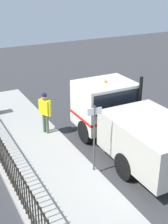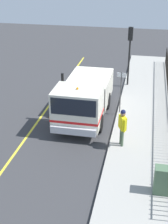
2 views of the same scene
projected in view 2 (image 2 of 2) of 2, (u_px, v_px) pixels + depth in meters
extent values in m
plane|color=#38383A|center=(94.00, 104.00, 19.43)|extent=(47.07, 47.07, 0.00)
cube|color=#A3A099|center=(145.00, 107.00, 18.84)|extent=(3.07, 21.40, 0.15)
cube|color=yellow|center=(53.00, 100.00, 19.90)|extent=(0.12, 19.26, 0.01)
cube|color=silver|center=(78.00, 107.00, 15.67)|extent=(2.36, 1.89, 1.90)
cube|color=black|center=(78.00, 99.00, 15.49)|extent=(2.17, 1.92, 0.83)
cube|color=beige|center=(90.00, 88.00, 18.57)|extent=(2.36, 3.53, 1.43)
cube|color=silver|center=(73.00, 131.00, 15.13)|extent=(2.24, 0.20, 0.36)
cube|color=red|center=(78.00, 115.00, 15.86)|extent=(2.38, 1.90, 0.12)
cylinder|color=black|center=(99.00, 123.00, 16.15)|extent=(0.30, 0.96, 0.96)
cylinder|color=black|center=(59.00, 119.00, 16.53)|extent=(0.30, 0.96, 0.96)
cylinder|color=black|center=(107.00, 101.00, 18.69)|extent=(0.30, 0.96, 0.96)
cylinder|color=black|center=(72.00, 98.00, 19.07)|extent=(0.30, 0.96, 0.96)
sphere|color=orange|center=(77.00, 88.00, 15.23)|extent=(0.12, 0.12, 0.12)
cylinder|color=black|center=(63.00, 94.00, 16.69)|extent=(0.14, 0.14, 2.28)
cube|color=yellow|center=(123.00, 123.00, 14.39)|extent=(0.42, 0.57, 0.65)
sphere|color=#997051|center=(123.00, 114.00, 14.20)|extent=(0.24, 0.24, 0.24)
sphere|color=#14193F|center=(123.00, 112.00, 14.16)|extent=(0.23, 0.23, 0.23)
cylinder|color=#4C6047|center=(122.00, 138.00, 14.65)|extent=(0.13, 0.13, 0.87)
cylinder|color=#4C6047|center=(121.00, 136.00, 14.81)|extent=(0.13, 0.13, 0.87)
cylinder|color=yellow|center=(125.00, 126.00, 14.15)|extent=(0.09, 0.09, 0.61)
cylinder|color=yellow|center=(121.00, 120.00, 14.66)|extent=(0.09, 0.09, 0.61)
cylinder|color=black|center=(168.00, 78.00, 21.20)|extent=(0.04, 0.04, 1.28)
cylinder|color=black|center=(168.00, 77.00, 21.41)|extent=(0.04, 0.04, 1.28)
cylinder|color=black|center=(168.00, 76.00, 21.61)|extent=(0.04, 0.04, 1.28)
cylinder|color=black|center=(168.00, 75.00, 21.81)|extent=(0.04, 0.04, 1.28)
cylinder|color=black|center=(168.00, 74.00, 22.01)|extent=(0.04, 0.04, 1.28)
cylinder|color=black|center=(168.00, 73.00, 22.22)|extent=(0.04, 0.04, 1.28)
cylinder|color=black|center=(168.00, 72.00, 22.42)|extent=(0.04, 0.04, 1.28)
cylinder|color=black|center=(168.00, 71.00, 22.62)|extent=(0.04, 0.04, 1.28)
cylinder|color=black|center=(168.00, 70.00, 22.82)|extent=(0.04, 0.04, 1.28)
cylinder|color=black|center=(167.00, 69.00, 23.02)|extent=(0.04, 0.04, 1.28)
cylinder|color=black|center=(167.00, 68.00, 23.23)|extent=(0.04, 0.04, 1.28)
cylinder|color=black|center=(167.00, 67.00, 23.43)|extent=(0.04, 0.04, 1.28)
cylinder|color=black|center=(167.00, 66.00, 23.63)|extent=(0.04, 0.04, 1.28)
cylinder|color=black|center=(167.00, 65.00, 23.83)|extent=(0.04, 0.04, 1.28)
cylinder|color=black|center=(167.00, 64.00, 24.04)|extent=(0.04, 0.04, 1.28)
cylinder|color=black|center=(167.00, 63.00, 24.24)|extent=(0.04, 0.04, 1.28)
cylinder|color=black|center=(167.00, 62.00, 24.44)|extent=(0.04, 0.04, 1.28)
cylinder|color=black|center=(167.00, 61.00, 24.64)|extent=(0.04, 0.04, 1.28)
cylinder|color=black|center=(167.00, 61.00, 24.85)|extent=(0.04, 0.04, 1.28)
cylinder|color=black|center=(167.00, 60.00, 25.05)|extent=(0.04, 0.04, 1.28)
cylinder|color=black|center=(166.00, 59.00, 25.25)|extent=(0.04, 0.04, 1.28)
cylinder|color=black|center=(166.00, 58.00, 25.45)|extent=(0.04, 0.04, 1.28)
cylinder|color=black|center=(166.00, 57.00, 25.66)|extent=(0.04, 0.04, 1.28)
cylinder|color=black|center=(166.00, 56.00, 25.86)|extent=(0.04, 0.04, 1.28)
cylinder|color=black|center=(166.00, 56.00, 26.06)|extent=(0.04, 0.04, 1.28)
cylinder|color=black|center=(166.00, 55.00, 26.26)|extent=(0.04, 0.04, 1.28)
cylinder|color=black|center=(129.00, 57.00, 21.09)|extent=(0.12, 0.12, 3.93)
cube|color=black|center=(131.00, 34.00, 20.41)|extent=(0.31, 0.23, 0.85)
sphere|color=red|center=(131.00, 30.00, 20.30)|extent=(0.16, 0.16, 0.16)
sphere|color=yellow|center=(131.00, 34.00, 20.41)|extent=(0.16, 0.16, 0.16)
sphere|color=green|center=(130.00, 38.00, 20.52)|extent=(0.16, 0.16, 0.16)
cube|color=#4C6B4C|center=(164.00, 180.00, 11.67)|extent=(0.76, 0.46, 1.11)
cone|color=orange|center=(53.00, 113.00, 17.62)|extent=(0.44, 0.44, 0.63)
cylinder|color=#4C4C4C|center=(121.00, 92.00, 17.50)|extent=(0.06, 0.06, 2.44)
cube|color=white|center=(122.00, 75.00, 17.05)|extent=(0.50, 0.09, 0.24)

